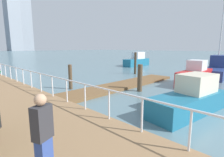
{
  "coord_description": "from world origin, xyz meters",
  "views": [
    {
      "loc": [
        -7.23,
        0.4,
        2.89
      ],
      "look_at": [
        0.28,
        7.79,
        1.01
      ],
      "focal_mm": 27.96,
      "sensor_mm": 36.0,
      "label": 1
    }
  ],
  "objects_px": {
    "moored_boat_3": "(190,99)",
    "moored_boat_1": "(218,69)",
    "moored_boat_0": "(137,61)",
    "moored_boat_2": "(195,75)",
    "pedestrian_2": "(43,136)"
  },
  "relations": [
    {
      "from": "moored_boat_0",
      "to": "pedestrian_2",
      "type": "distance_m",
      "value": 25.13
    },
    {
      "from": "moored_boat_1",
      "to": "moored_boat_3",
      "type": "xyz_separation_m",
      "value": [
        -12.37,
        -1.92,
        -0.11
      ]
    },
    {
      "from": "moored_boat_2",
      "to": "pedestrian_2",
      "type": "xyz_separation_m",
      "value": [
        -13.09,
        -1.82,
        0.56
      ]
    },
    {
      "from": "moored_boat_0",
      "to": "moored_boat_2",
      "type": "xyz_separation_m",
      "value": [
        -8.1,
        -11.66,
        -0.11
      ]
    },
    {
      "from": "moored_boat_2",
      "to": "moored_boat_3",
      "type": "height_order",
      "value": "moored_boat_2"
    },
    {
      "from": "moored_boat_0",
      "to": "moored_boat_2",
      "type": "bearing_deg",
      "value": -124.79
    },
    {
      "from": "moored_boat_2",
      "to": "moored_boat_3",
      "type": "bearing_deg",
      "value": -162.4
    },
    {
      "from": "moored_boat_2",
      "to": "pedestrian_2",
      "type": "height_order",
      "value": "pedestrian_2"
    },
    {
      "from": "moored_boat_0",
      "to": "moored_boat_1",
      "type": "height_order",
      "value": "moored_boat_1"
    },
    {
      "from": "moored_boat_0",
      "to": "moored_boat_1",
      "type": "xyz_separation_m",
      "value": [
        -2.24,
        -11.81,
        -0.07
      ]
    },
    {
      "from": "pedestrian_2",
      "to": "moored_boat_2",
      "type": "bearing_deg",
      "value": 7.94
    },
    {
      "from": "moored_boat_3",
      "to": "moored_boat_1",
      "type": "bearing_deg",
      "value": 8.83
    },
    {
      "from": "moored_boat_1",
      "to": "moored_boat_3",
      "type": "relative_size",
      "value": 1.78
    },
    {
      "from": "moored_boat_0",
      "to": "pedestrian_2",
      "type": "xyz_separation_m",
      "value": [
        -21.2,
        -13.49,
        0.45
      ]
    },
    {
      "from": "moored_boat_2",
      "to": "pedestrian_2",
      "type": "relative_size",
      "value": 2.79
    }
  ]
}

